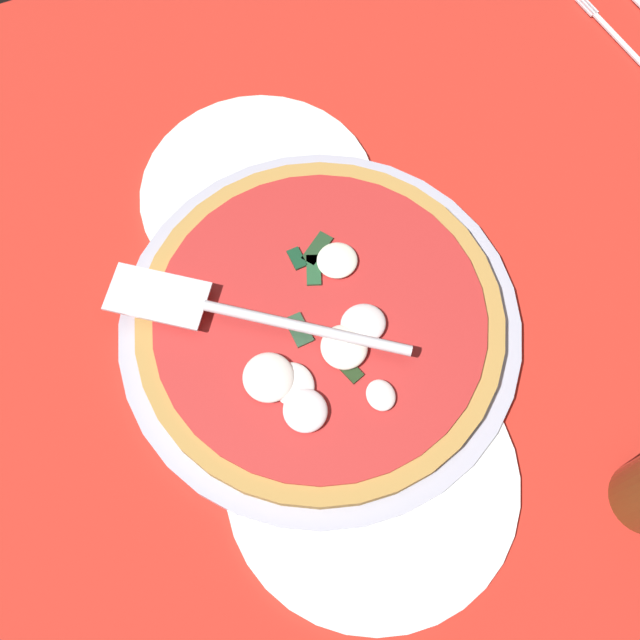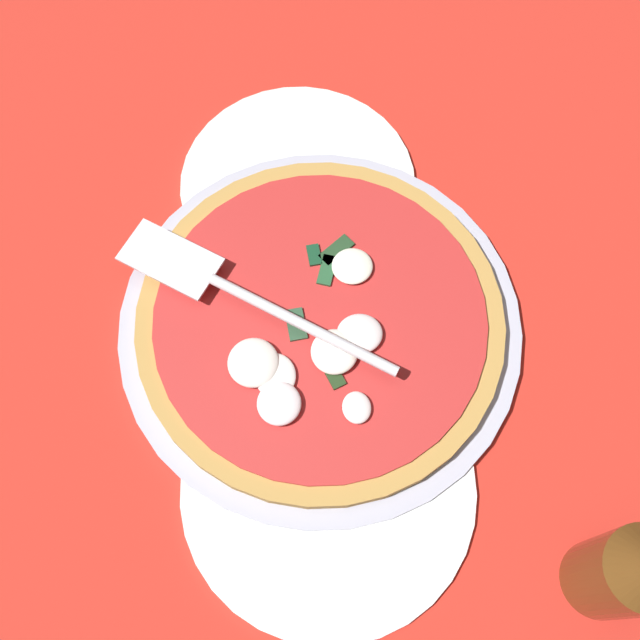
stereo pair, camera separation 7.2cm
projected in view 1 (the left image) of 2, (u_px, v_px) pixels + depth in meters
ground_plane at (374, 334)px, 74.80cm from camera, size 107.27×107.27×0.80cm
checker_pattern at (374, 333)px, 74.39cm from camera, size 107.27×107.27×0.10cm
pizza_pan at (320, 327)px, 73.81cm from camera, size 37.90×37.90×1.39cm
dinner_plate_left at (372, 480)px, 68.47cm from camera, size 25.82×25.82×1.00cm
dinner_plate_right at (258, 194)px, 79.65cm from camera, size 24.05×24.05×1.00cm
pizza at (320, 323)px, 72.28cm from camera, size 34.32×34.32×2.92cm
pizza_server at (245, 315)px, 69.97cm from camera, size 18.86×24.40×1.00cm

